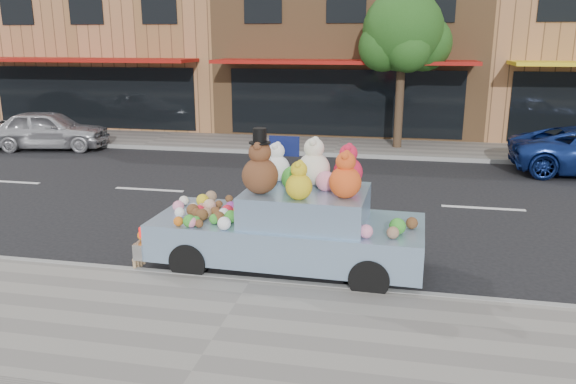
# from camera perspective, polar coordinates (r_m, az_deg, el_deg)

# --- Properties ---
(ground) EXTENTS (120.00, 120.00, 0.00)m
(ground) POSITION_cam_1_polar(r_m,az_deg,el_deg) (13.30, 1.90, -0.66)
(ground) COLOR black
(ground) RESTS_ON ground
(near_sidewalk) EXTENTS (60.00, 3.00, 0.12)m
(near_sidewalk) POSITION_cam_1_polar(r_m,az_deg,el_deg) (7.39, -6.88, -13.83)
(near_sidewalk) COLOR gray
(near_sidewalk) RESTS_ON ground
(far_sidewalk) EXTENTS (60.00, 3.00, 0.12)m
(far_sidewalk) POSITION_cam_1_polar(r_m,az_deg,el_deg) (19.56, 5.12, 4.62)
(far_sidewalk) COLOR gray
(far_sidewalk) RESTS_ON ground
(near_kerb) EXTENTS (60.00, 0.12, 0.13)m
(near_kerb) POSITION_cam_1_polar(r_m,az_deg,el_deg) (8.67, -3.75, -9.13)
(near_kerb) COLOR gray
(near_kerb) RESTS_ON ground
(far_kerb) EXTENTS (60.00, 0.12, 0.13)m
(far_kerb) POSITION_cam_1_polar(r_m,az_deg,el_deg) (18.10, 4.57, 3.79)
(far_kerb) COLOR gray
(far_kerb) RESTS_ON ground
(storefront_left) EXTENTS (10.00, 9.80, 7.30)m
(storefront_left) POSITION_cam_1_polar(r_m,az_deg,el_deg) (27.41, -15.23, 14.73)
(storefront_left) COLOR #A96F47
(storefront_left) RESTS_ON ground
(storefront_mid) EXTENTS (10.00, 9.80, 7.30)m
(storefront_mid) POSITION_cam_1_polar(r_m,az_deg,el_deg) (24.68, 6.83, 15.14)
(storefront_mid) COLOR olive
(storefront_mid) RESTS_ON ground
(street_tree) EXTENTS (3.00, 2.70, 5.22)m
(street_tree) POSITION_cam_1_polar(r_m,az_deg,el_deg) (19.16, 11.65, 15.09)
(street_tree) COLOR #38281C
(street_tree) RESTS_ON ground
(car_silver) EXTENTS (4.16, 2.30, 1.34)m
(car_silver) POSITION_cam_1_polar(r_m,az_deg,el_deg) (20.88, -23.13, 5.84)
(car_silver) COLOR silver
(car_silver) RESTS_ON ground
(art_car) EXTENTS (4.54, 1.89, 2.36)m
(art_car) POSITION_cam_1_polar(r_m,az_deg,el_deg) (9.03, 0.14, -3.06)
(art_car) COLOR black
(art_car) RESTS_ON ground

